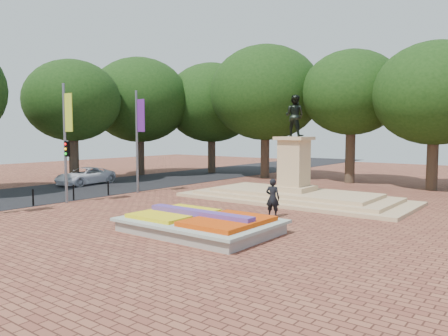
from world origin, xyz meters
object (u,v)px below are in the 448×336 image
(flower_bed, at_px, (200,223))
(monument, at_px, (294,186))
(pedestrian, at_px, (273,198))
(van, at_px, (85,176))

(flower_bed, height_order, monument, monument)
(flower_bed, relative_size, pedestrian, 3.31)
(van, bearing_deg, monument, 3.55)
(monument, height_order, van, monument)
(pedestrian, bearing_deg, monument, -86.20)
(van, relative_size, pedestrian, 2.59)
(flower_bed, bearing_deg, van, 158.55)
(van, bearing_deg, pedestrian, -13.47)
(van, bearing_deg, flower_bed, -27.33)
(flower_bed, relative_size, van, 1.28)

